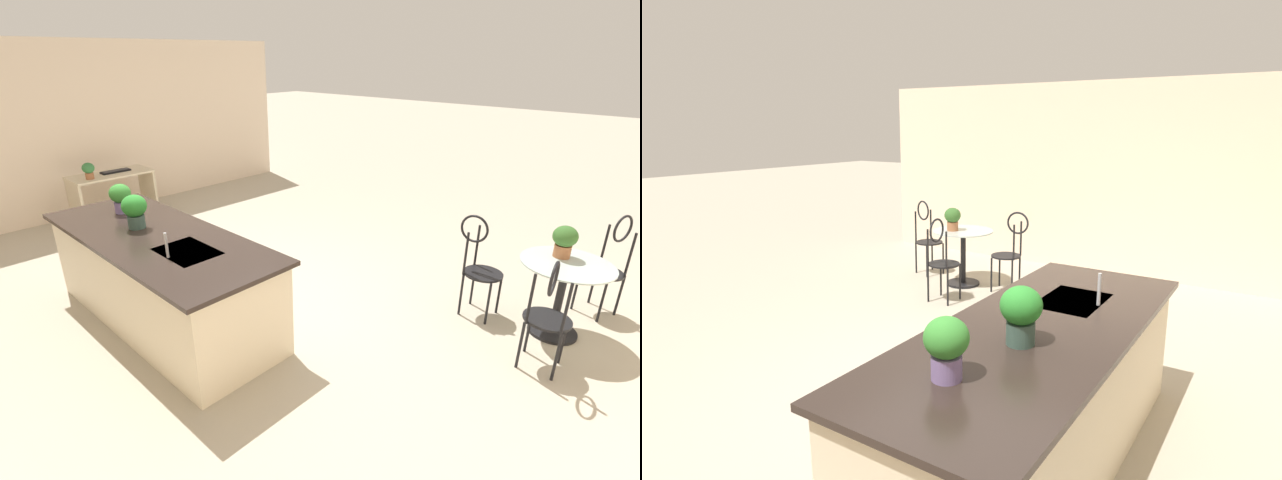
{
  "view_description": "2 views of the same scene",
  "coord_description": "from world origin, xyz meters",
  "views": [
    {
      "loc": [
        -3.53,
        2.67,
        2.51
      ],
      "look_at": [
        -1.14,
        0.13,
        1.06
      ],
      "focal_mm": 25.57,
      "sensor_mm": 36.0,
      "label": 1
    },
    {
      "loc": [
        3.0,
        2.04,
        2.1
      ],
      "look_at": [
        -0.71,
        -0.35,
        1.11
      ],
      "focal_mm": 29.05,
      "sensor_mm": 36.0,
      "label": 2
    }
  ],
  "objects": [
    {
      "name": "chair_near_window",
      "position": [
        -1.88,
        -1.4,
        0.57
      ],
      "size": [
        0.49,
        0.39,
        1.04
      ],
      "color": "black",
      "rests_on": "ground"
    },
    {
      "name": "bistro_table",
      "position": [
        -2.62,
        -1.56,
        0.45
      ],
      "size": [
        0.8,
        0.8,
        0.74
      ],
      "color": "black",
      "rests_on": "ground"
    },
    {
      "name": "writing_desk",
      "position": [
        3.65,
        -0.16,
        0.51
      ],
      "size": [
        0.6,
        1.2,
        0.74
      ],
      "color": "beige",
      "rests_on": "ground"
    },
    {
      "name": "potted_plant_on_desk",
      "position": [
        3.53,
        0.19,
        0.88
      ],
      "size": [
        0.17,
        0.17,
        0.25
      ],
      "color": "#9E603D",
      "rests_on": "writing_desk"
    },
    {
      "name": "chair_by_island",
      "position": [
        -2.82,
        -2.31,
        0.57
      ],
      "size": [
        0.49,
        0.52,
        1.04
      ],
      "color": "black",
      "rests_on": "ground"
    },
    {
      "name": "potted_plant_counter_far",
      "position": [
        1.15,
        0.76,
        1.1
      ],
      "size": [
        0.22,
        0.22,
        0.31
      ],
      "color": "#7A669E",
      "rests_on": "kitchen_island"
    },
    {
      "name": "chair_toward_desk",
      "position": [
        -2.7,
        -0.9,
        0.57
      ],
      "size": [
        0.42,
        0.5,
        1.04
      ],
      "color": "black",
      "rests_on": "ground"
    },
    {
      "name": "kitchen_island",
      "position": [
        0.3,
        0.85,
        0.46
      ],
      "size": [
        2.8,
        1.06,
        0.92
      ],
      "color": "beige",
      "rests_on": "ground"
    },
    {
      "name": "potted_plant_counter_near",
      "position": [
        0.6,
        0.87,
        1.11
      ],
      "size": [
        0.23,
        0.23,
        0.33
      ],
      "color": "#385147",
      "rests_on": "kitchen_island"
    },
    {
      "name": "sink_faucet",
      "position": [
        -0.25,
        1.03,
        1.03
      ],
      "size": [
        0.02,
        0.02,
        0.22
      ],
      "primitive_type": "cylinder",
      "color": "#B2B5BA",
      "rests_on": "kitchen_island"
    },
    {
      "name": "ground_plane",
      "position": [
        0.0,
        0.0,
        0.0
      ],
      "size": [
        40.0,
        40.0,
        0.0
      ],
      "primitive_type": "plane",
      "color": "#B2A893"
    },
    {
      "name": "wall_right",
      "position": [
        4.26,
        0.0,
        1.35
      ],
      "size": [
        0.12,
        7.8,
        2.7
      ],
      "primitive_type": "cube",
      "color": "beige",
      "rests_on": "ground"
    },
    {
      "name": "keyboard",
      "position": [
        3.67,
        -0.26,
        0.75
      ],
      "size": [
        0.16,
        0.44,
        0.03
      ],
      "color": "black",
      "rests_on": "writing_desk"
    },
    {
      "name": "potted_plant_on_table",
      "position": [
        -2.53,
        -1.67,
        0.91
      ],
      "size": [
        0.22,
        0.22,
        0.3
      ],
      "color": "#9E603D",
      "rests_on": "bistro_table"
    }
  ]
}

